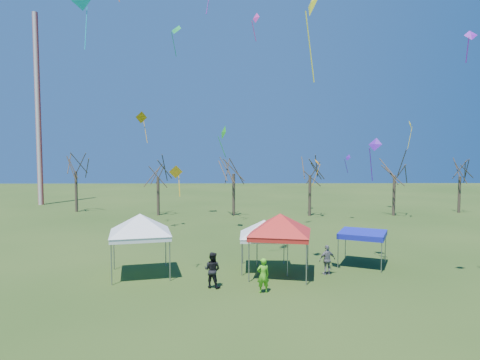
{
  "coord_description": "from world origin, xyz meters",
  "views": [
    {
      "loc": [
        -2.25,
        -22.72,
        7.26
      ],
      "look_at": [
        -1.93,
        3.0,
        5.44
      ],
      "focal_mm": 32.0,
      "sensor_mm": 36.0,
      "label": 1
    }
  ],
  "objects_px": {
    "tree_1": "(158,163)",
    "tent_blue": "(363,234)",
    "tree_4": "(395,161)",
    "person_dark": "(212,270)",
    "tree_0": "(75,157)",
    "person_grey": "(327,260)",
    "tent_red": "(280,218)",
    "tree_2": "(234,159)",
    "person_green": "(263,275)",
    "tent_white_mid": "(264,223)",
    "tent_white_west": "(140,218)",
    "tree_5": "(460,163)",
    "tree_3": "(310,161)",
    "radio_mast": "(38,110)"
  },
  "relations": [
    {
      "from": "tree_2",
      "to": "person_dark",
      "type": "height_order",
      "value": "tree_2"
    },
    {
      "from": "tree_1",
      "to": "tree_3",
      "type": "bearing_deg",
      "value": -2.06
    },
    {
      "from": "tent_red",
      "to": "tent_blue",
      "type": "distance_m",
      "value": 5.96
    },
    {
      "from": "tent_red",
      "to": "tree_4",
      "type": "bearing_deg",
      "value": 56.23
    },
    {
      "from": "tree_5",
      "to": "tree_2",
      "type": "bearing_deg",
      "value": -176.3
    },
    {
      "from": "tree_1",
      "to": "tree_5",
      "type": "bearing_deg",
      "value": 2.35
    },
    {
      "from": "tree_3",
      "to": "tent_red",
      "type": "bearing_deg",
      "value": -104.17
    },
    {
      "from": "tree_5",
      "to": "person_grey",
      "type": "relative_size",
      "value": 4.3
    },
    {
      "from": "tree_3",
      "to": "person_green",
      "type": "distance_m",
      "value": 26.86
    },
    {
      "from": "tent_white_west",
      "to": "tent_red",
      "type": "distance_m",
      "value": 8.08
    },
    {
      "from": "person_dark",
      "to": "person_grey",
      "type": "bearing_deg",
      "value": -140.48
    },
    {
      "from": "tree_1",
      "to": "tree_4",
      "type": "xyz_separation_m",
      "value": [
        26.12,
        -0.65,
        0.27
      ]
    },
    {
      "from": "tent_white_west",
      "to": "tree_4",
      "type": "bearing_deg",
      "value": 43.97
    },
    {
      "from": "tree_3",
      "to": "tent_red",
      "type": "relative_size",
      "value": 1.7
    },
    {
      "from": "person_grey",
      "to": "person_green",
      "type": "xyz_separation_m",
      "value": [
        -3.95,
        -3.09,
        0.02
      ]
    },
    {
      "from": "tree_5",
      "to": "person_green",
      "type": "bearing_deg",
      "value": -131.77
    },
    {
      "from": "tree_2",
      "to": "tree_5",
      "type": "bearing_deg",
      "value": 3.7
    },
    {
      "from": "tree_2",
      "to": "tree_3",
      "type": "height_order",
      "value": "tree_2"
    },
    {
      "from": "tent_red",
      "to": "person_dark",
      "type": "relative_size",
      "value": 2.45
    },
    {
      "from": "tent_blue",
      "to": "person_green",
      "type": "distance_m",
      "value": 8.37
    },
    {
      "from": "tree_1",
      "to": "person_green",
      "type": "bearing_deg",
      "value": -69.09
    },
    {
      "from": "tent_white_mid",
      "to": "person_grey",
      "type": "distance_m",
      "value": 4.26
    },
    {
      "from": "radio_mast",
      "to": "person_grey",
      "type": "height_order",
      "value": "radio_mast"
    },
    {
      "from": "tree_4",
      "to": "person_dark",
      "type": "xyz_separation_m",
      "value": [
        -18.79,
        -24.59,
        -5.11
      ]
    },
    {
      "from": "tree_4",
      "to": "tree_5",
      "type": "xyz_separation_m",
      "value": [
        8.37,
        2.06,
        -0.33
      ]
    },
    {
      "from": "tree_0",
      "to": "tent_red",
      "type": "xyz_separation_m",
      "value": [
        21.21,
        -25.8,
        -3.12
      ]
    },
    {
      "from": "tree_4",
      "to": "tent_white_mid",
      "type": "height_order",
      "value": "tree_4"
    },
    {
      "from": "person_dark",
      "to": "tree_0",
      "type": "bearing_deg",
      "value": -37.65
    },
    {
      "from": "person_grey",
      "to": "person_dark",
      "type": "relative_size",
      "value": 0.92
    },
    {
      "from": "tent_white_west",
      "to": "person_dark",
      "type": "bearing_deg",
      "value": -28.58
    },
    {
      "from": "person_grey",
      "to": "tent_red",
      "type": "bearing_deg",
      "value": -14.81
    },
    {
      "from": "tree_1",
      "to": "tent_white_mid",
      "type": "xyz_separation_m",
      "value": [
        10.29,
        -21.87,
        -2.96
      ]
    },
    {
      "from": "tree_1",
      "to": "tree_2",
      "type": "xyz_separation_m",
      "value": [
        8.4,
        -0.27,
        0.5
      ]
    },
    {
      "from": "tree_0",
      "to": "tree_5",
      "type": "xyz_separation_m",
      "value": [
        44.57,
        -1.32,
        -0.76
      ]
    },
    {
      "from": "radio_mast",
      "to": "tent_white_mid",
      "type": "xyz_separation_m",
      "value": [
        27.52,
        -31.22,
        -9.66
      ]
    },
    {
      "from": "tree_0",
      "to": "tree_5",
      "type": "height_order",
      "value": "tree_0"
    },
    {
      "from": "tree_0",
      "to": "tree_2",
      "type": "xyz_separation_m",
      "value": [
        18.48,
        -3.01,
        -0.2
      ]
    },
    {
      "from": "tree_0",
      "to": "tent_blue",
      "type": "relative_size",
      "value": 2.34
    },
    {
      "from": "tree_4",
      "to": "person_dark",
      "type": "distance_m",
      "value": 31.37
    },
    {
      "from": "tent_white_mid",
      "to": "tree_4",
      "type": "bearing_deg",
      "value": 53.26
    },
    {
      "from": "radio_mast",
      "to": "tree_0",
      "type": "relative_size",
      "value": 2.96
    },
    {
      "from": "tree_3",
      "to": "tent_blue",
      "type": "bearing_deg",
      "value": -90.74
    },
    {
      "from": "tent_red",
      "to": "tent_white_mid",
      "type": "bearing_deg",
      "value": 124.97
    },
    {
      "from": "tent_white_west",
      "to": "tree_3",
      "type": "bearing_deg",
      "value": 58.35
    },
    {
      "from": "tree_2",
      "to": "tree_4",
      "type": "relative_size",
      "value": 1.04
    },
    {
      "from": "tree_0",
      "to": "tree_4",
      "type": "xyz_separation_m",
      "value": [
        36.2,
        -3.38,
        -0.43
      ]
    },
    {
      "from": "tree_4",
      "to": "tree_2",
      "type": "bearing_deg",
      "value": 178.78
    },
    {
      "from": "tree_4",
      "to": "person_dark",
      "type": "bearing_deg",
      "value": -127.39
    },
    {
      "from": "tree_1",
      "to": "tent_blue",
      "type": "distance_m",
      "value": 27.01
    },
    {
      "from": "radio_mast",
      "to": "tree_0",
      "type": "height_order",
      "value": "radio_mast"
    }
  ]
}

